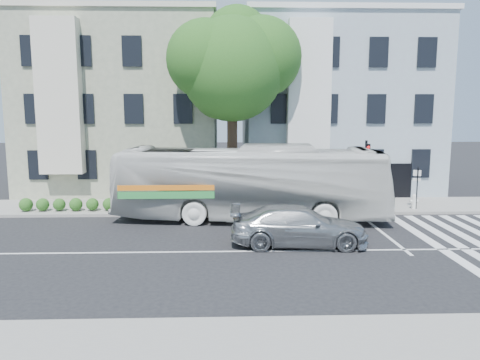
{
  "coord_description": "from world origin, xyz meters",
  "views": [
    {
      "loc": [
        -0.44,
        -17.22,
        5.37
      ],
      "look_at": [
        0.22,
        2.39,
        2.4
      ],
      "focal_mm": 35.0,
      "sensor_mm": 36.0,
      "label": 1
    }
  ],
  "objects_px": {
    "sedan": "(299,226)",
    "traffic_signal": "(366,167)",
    "bus": "(250,183)",
    "fire_hydrant": "(414,201)"
  },
  "relations": [
    {
      "from": "sedan",
      "to": "traffic_signal",
      "type": "height_order",
      "value": "traffic_signal"
    },
    {
      "from": "traffic_signal",
      "to": "bus",
      "type": "bearing_deg",
      "value": -158.36
    },
    {
      "from": "bus",
      "to": "fire_hydrant",
      "type": "bearing_deg",
      "value": -73.86
    },
    {
      "from": "bus",
      "to": "fire_hydrant",
      "type": "relative_size",
      "value": 16.9
    },
    {
      "from": "bus",
      "to": "sedan",
      "type": "distance_m",
      "value": 4.84
    },
    {
      "from": "bus",
      "to": "sedan",
      "type": "height_order",
      "value": "bus"
    },
    {
      "from": "sedan",
      "to": "traffic_signal",
      "type": "bearing_deg",
      "value": -36.26
    },
    {
      "from": "fire_hydrant",
      "to": "sedan",
      "type": "bearing_deg",
      "value": -139.77
    },
    {
      "from": "sedan",
      "to": "fire_hydrant",
      "type": "xyz_separation_m",
      "value": [
        7.11,
        6.02,
        -0.24
      ]
    },
    {
      "from": "bus",
      "to": "sedan",
      "type": "relative_size",
      "value": 2.43
    }
  ]
}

